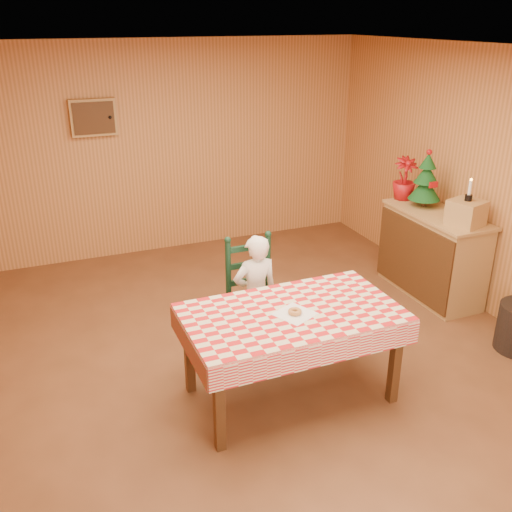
{
  "coord_description": "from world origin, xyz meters",
  "views": [
    {
      "loc": [
        -1.69,
        -3.92,
        2.84
      ],
      "look_at": [
        0.0,
        0.2,
        0.95
      ],
      "focal_mm": 40.0,
      "sensor_mm": 36.0,
      "label": 1
    }
  ],
  "objects_px": {
    "crate": "(466,213)",
    "shelf_unit": "(432,254)",
    "christmas_tree": "(426,181)",
    "seated_child": "(256,295)",
    "dining_table": "(292,321)",
    "ladder_chair": "(253,298)"
  },
  "relations": [
    {
      "from": "crate",
      "to": "shelf_unit",
      "type": "bearing_deg",
      "value": 91.23
    },
    {
      "from": "christmas_tree",
      "to": "seated_child",
      "type": "bearing_deg",
      "value": -164.58
    },
    {
      "from": "dining_table",
      "to": "shelf_unit",
      "type": "xyz_separation_m",
      "value": [
        2.2,
        1.09,
        -0.22
      ]
    },
    {
      "from": "dining_table",
      "to": "ladder_chair",
      "type": "bearing_deg",
      "value": 90.0
    },
    {
      "from": "shelf_unit",
      "to": "christmas_tree",
      "type": "xyz_separation_m",
      "value": [
        0.01,
        0.25,
        0.74
      ]
    },
    {
      "from": "ladder_chair",
      "to": "shelf_unit",
      "type": "height_order",
      "value": "ladder_chair"
    },
    {
      "from": "dining_table",
      "to": "christmas_tree",
      "type": "height_order",
      "value": "christmas_tree"
    },
    {
      "from": "crate",
      "to": "christmas_tree",
      "type": "distance_m",
      "value": 0.67
    },
    {
      "from": "christmas_tree",
      "to": "dining_table",
      "type": "bearing_deg",
      "value": -148.78
    },
    {
      "from": "ladder_chair",
      "to": "seated_child",
      "type": "height_order",
      "value": "seated_child"
    },
    {
      "from": "shelf_unit",
      "to": "christmas_tree",
      "type": "height_order",
      "value": "christmas_tree"
    },
    {
      "from": "ladder_chair",
      "to": "crate",
      "type": "bearing_deg",
      "value": -2.52
    },
    {
      "from": "seated_child",
      "to": "shelf_unit",
      "type": "relative_size",
      "value": 0.91
    },
    {
      "from": "seated_child",
      "to": "christmas_tree",
      "type": "xyz_separation_m",
      "value": [
        2.21,
        0.61,
        0.65
      ]
    },
    {
      "from": "shelf_unit",
      "to": "seated_child",
      "type": "bearing_deg",
      "value": -170.72
    },
    {
      "from": "ladder_chair",
      "to": "christmas_tree",
      "type": "distance_m",
      "value": 2.38
    },
    {
      "from": "ladder_chair",
      "to": "shelf_unit",
      "type": "bearing_deg",
      "value": 7.83
    },
    {
      "from": "seated_child",
      "to": "shelf_unit",
      "type": "height_order",
      "value": "seated_child"
    },
    {
      "from": "dining_table",
      "to": "christmas_tree",
      "type": "bearing_deg",
      "value": 31.22
    },
    {
      "from": "shelf_unit",
      "to": "christmas_tree",
      "type": "distance_m",
      "value": 0.79
    },
    {
      "from": "dining_table",
      "to": "crate",
      "type": "distance_m",
      "value": 2.34
    },
    {
      "from": "ladder_chair",
      "to": "dining_table",
      "type": "bearing_deg",
      "value": -90.0
    }
  ]
}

